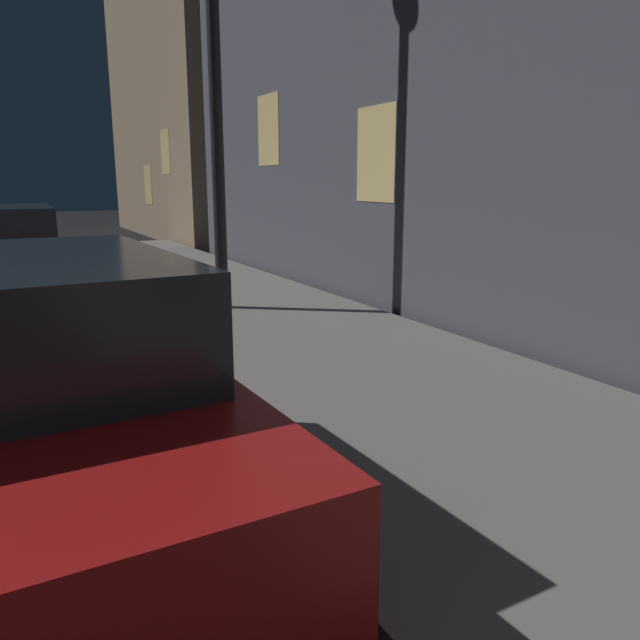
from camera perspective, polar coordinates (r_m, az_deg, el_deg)
name	(u,v)px	position (r m, az deg, el deg)	size (l,w,h in m)	color
car_red	(11,395)	(3.59, -26.56, -6.18)	(2.15, 4.19, 1.43)	maroon
building_far	(235,52)	(22.14, -7.82, 23.25)	(6.26, 10.27, 11.75)	#8C7259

